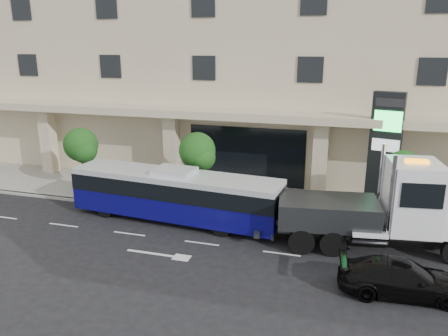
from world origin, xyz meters
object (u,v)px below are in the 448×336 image
(city_bus, at_px, (175,194))
(signage_pylon, at_px, (384,151))
(tow_truck, at_px, (389,209))
(black_sedan, at_px, (402,278))

(city_bus, height_order, signage_pylon, signage_pylon)
(tow_truck, distance_m, black_sedan, 4.34)
(signage_pylon, bearing_deg, black_sedan, -73.16)
(tow_truck, relative_size, black_sedan, 2.22)
(city_bus, distance_m, tow_truck, 11.13)
(city_bus, height_order, tow_truck, tow_truck)
(city_bus, xyz_separation_m, tow_truck, (11.11, -0.39, 0.48))
(tow_truck, xyz_separation_m, signage_pylon, (-0.09, 5.18, 1.61))
(tow_truck, bearing_deg, city_bus, 170.35)
(city_bus, bearing_deg, tow_truck, 3.01)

